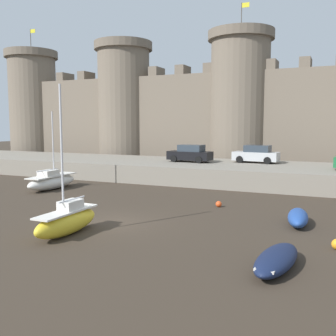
% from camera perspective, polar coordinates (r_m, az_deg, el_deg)
% --- Properties ---
extents(ground_plane, '(160.00, 160.00, 0.00)m').
position_cam_1_polar(ground_plane, '(20.84, -7.95, -7.89)').
color(ground_plane, '#382D23').
extents(quay_road, '(71.85, 10.00, 1.56)m').
position_cam_1_polar(quay_road, '(36.12, 6.47, -0.53)').
color(quay_road, gray).
rests_on(quay_road, ground).
extents(castle, '(67.12, 7.28, 18.30)m').
position_cam_1_polar(castle, '(45.38, 10.35, 8.63)').
color(castle, '#706354').
rests_on(castle, ground).
extents(sailboat_near_channel_left, '(1.12, 4.16, 6.90)m').
position_cam_1_polar(sailboat_near_channel_left, '(19.01, -14.45, -7.35)').
color(sailboat_near_channel_left, yellow).
rests_on(sailboat_near_channel_left, ground).
extents(rowboat_foreground_right, '(1.30, 3.18, 0.79)m').
position_cam_1_polar(rowboat_foreground_right, '(21.16, 18.34, -6.79)').
color(rowboat_foreground_right, '#234793').
rests_on(rowboat_foreground_right, ground).
extents(rowboat_near_channel_right, '(1.62, 3.81, 0.69)m').
position_cam_1_polar(rowboat_near_channel_right, '(14.80, 15.47, -12.63)').
color(rowboat_near_channel_right, '#141E3D').
rests_on(rowboat_near_channel_right, ground).
extents(sailboat_foreground_left, '(1.67, 5.27, 6.09)m').
position_cam_1_polar(sailboat_foreground_left, '(32.30, -16.51, -1.83)').
color(sailboat_foreground_left, silver).
rests_on(sailboat_foreground_left, ground).
extents(mooring_buoy_off_centre, '(0.38, 0.38, 0.38)m').
position_cam_1_polar(mooring_buoy_off_centre, '(24.61, 7.37, -5.22)').
color(mooring_buoy_off_centre, '#E04C1E').
rests_on(mooring_buoy_off_centre, ground).
extents(car_quay_centre_west, '(4.20, 2.08, 1.62)m').
position_cam_1_polar(car_quay_centre_west, '(36.96, 3.24, 2.09)').
color(car_quay_centre_west, black).
rests_on(car_quay_centre_west, quay_road).
extents(car_quay_centre_east, '(4.20, 2.08, 1.62)m').
position_cam_1_polar(car_quay_centre_east, '(37.00, 12.69, 1.95)').
color(car_quay_centre_east, '#B2B5B7').
rests_on(car_quay_centre_east, quay_road).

